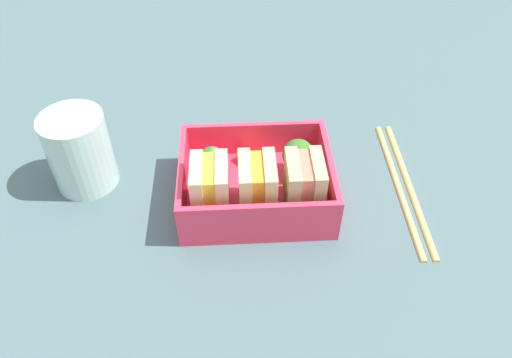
# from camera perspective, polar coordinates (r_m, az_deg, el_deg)

# --- Properties ---
(ground_plane) EXTENTS (1.20, 1.20, 0.02)m
(ground_plane) POSITION_cam_1_polar(r_m,az_deg,el_deg) (0.55, -0.00, -2.75)
(ground_plane) COLOR #445C5F
(bento_tray) EXTENTS (0.16, 0.13, 0.01)m
(bento_tray) POSITION_cam_1_polar(r_m,az_deg,el_deg) (0.54, -0.00, -1.59)
(bento_tray) COLOR #E23351
(bento_tray) RESTS_ON ground_plane
(bento_rim) EXTENTS (0.16, 0.13, 0.04)m
(bento_rim) POSITION_cam_1_polar(r_m,az_deg,el_deg) (0.52, -0.00, 0.40)
(bento_rim) COLOR #E23351
(bento_rim) RESTS_ON bento_tray
(sandwich_left) EXTENTS (0.04, 0.05, 0.06)m
(sandwich_left) POSITION_cam_1_polar(r_m,az_deg,el_deg) (0.50, 5.51, -0.61)
(sandwich_left) COLOR tan
(sandwich_left) RESTS_ON bento_tray
(sandwich_center_left) EXTENTS (0.04, 0.05, 0.06)m
(sandwich_center_left) POSITION_cam_1_polar(r_m,az_deg,el_deg) (0.50, 0.15, -0.82)
(sandwich_center_left) COLOR #DABC7C
(sandwich_center_left) RESTS_ON bento_tray
(sandwich_center) EXTENTS (0.04, 0.05, 0.06)m
(sandwich_center) POSITION_cam_1_polar(r_m,az_deg,el_deg) (0.50, -5.25, -1.02)
(sandwich_center) COLOR #E2BA8A
(sandwich_center) RESTS_ON bento_tray
(broccoli_floret) EXTENTS (0.03, 0.03, 0.05)m
(broccoli_floret) POSITION_cam_1_polar(r_m,az_deg,el_deg) (0.54, 4.83, 2.68)
(broccoli_floret) COLOR #8CCE6A
(broccoli_floret) RESTS_ON bento_tray
(carrot_stick_far_left) EXTENTS (0.04, 0.05, 0.01)m
(carrot_stick_far_left) POSITION_cam_1_polar(r_m,az_deg,el_deg) (0.55, -0.36, 1.55)
(carrot_stick_far_left) COLOR orange
(carrot_stick_far_left) RESTS_ON bento_tray
(strawberry_far_left) EXTENTS (0.03, 0.03, 0.04)m
(strawberry_far_left) POSITION_cam_1_polar(r_m,az_deg,el_deg) (0.54, -5.02, 1.94)
(strawberry_far_left) COLOR red
(strawberry_far_left) RESTS_ON bento_tray
(chopstick_pair) EXTENTS (0.02, 0.21, 0.01)m
(chopstick_pair) POSITION_cam_1_polar(r_m,az_deg,el_deg) (0.58, 16.57, -0.60)
(chopstick_pair) COLOR #D6B561
(chopstick_pair) RESTS_ON ground_plane
(drinking_glass) EXTENTS (0.07, 0.07, 0.09)m
(drinking_glass) POSITION_cam_1_polar(r_m,az_deg,el_deg) (0.56, -19.51, 3.03)
(drinking_glass) COLOR silver
(drinking_glass) RESTS_ON ground_plane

